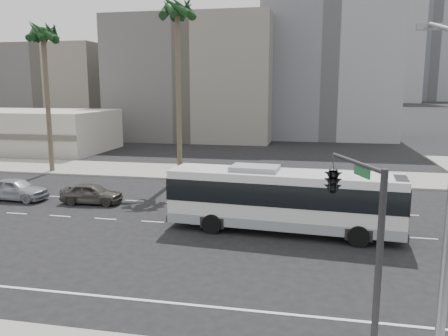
% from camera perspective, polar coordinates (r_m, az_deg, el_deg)
% --- Properties ---
extents(ground, '(700.00, 700.00, 0.00)m').
position_cam_1_polar(ground, '(26.16, -2.81, -7.22)').
color(ground, black).
rests_on(ground, ground).
extents(sidewalk_north, '(120.00, 7.00, 0.15)m').
position_cam_1_polar(sidewalk_north, '(40.91, 2.52, -0.74)').
color(sidewalk_north, gray).
rests_on(sidewalk_north, ground).
extents(commercial_low, '(22.00, 12.16, 5.00)m').
position_cam_1_polar(commercial_low, '(62.09, -24.36, 4.36)').
color(commercial_low, '#BBB3A5').
rests_on(commercial_low, ground).
extents(midrise_beige_west, '(24.00, 18.00, 18.00)m').
position_cam_1_polar(midrise_beige_west, '(71.55, -3.37, 11.11)').
color(midrise_beige_west, '#635F5B').
rests_on(midrise_beige_west, ground).
extents(midrise_gray_center, '(20.00, 20.00, 26.00)m').
position_cam_1_polar(midrise_gray_center, '(76.39, 13.14, 13.81)').
color(midrise_gray_center, slate).
rests_on(midrise_gray_center, ground).
extents(midrise_beige_far, '(18.00, 16.00, 15.00)m').
position_cam_1_polar(midrise_beige_far, '(86.35, -19.63, 9.38)').
color(midrise_beige_far, '#635F5B').
rests_on(midrise_beige_far, ground).
extents(civic_tower, '(42.00, 42.00, 129.00)m').
position_cam_1_polar(civic_tower, '(276.06, 10.06, 16.47)').
color(civic_tower, '#B5B1A6').
rests_on(civic_tower, ground).
extents(highrise_right, '(26.00, 26.00, 70.00)m').
position_cam_1_polar(highrise_right, '(258.57, 20.78, 15.57)').
color(highrise_right, slate).
rests_on(highrise_right, ground).
extents(highrise_far, '(22.00, 22.00, 60.00)m').
position_cam_1_polar(highrise_far, '(292.11, 24.74, 13.62)').
color(highrise_far, slate).
rests_on(highrise_far, ground).
extents(city_bus, '(12.69, 3.76, 3.60)m').
position_cam_1_polar(city_bus, '(24.67, 7.54, -3.81)').
color(city_bus, silver).
rests_on(city_bus, ground).
extents(car_a, '(1.87, 4.24, 1.42)m').
position_cam_1_polar(car_a, '(31.94, -16.41, -3.10)').
color(car_a, '#45423B').
rests_on(car_a, ground).
extents(car_b, '(2.13, 4.70, 1.56)m').
position_cam_1_polar(car_b, '(34.83, -24.87, -2.43)').
color(car_b, '#9498A0').
rests_on(car_b, ground).
extents(streetlight_corner, '(0.79, 4.53, 9.65)m').
position_cam_1_polar(streetlight_corner, '(11.52, 26.37, -2.76)').
color(streetlight_corner, slate).
rests_on(streetlight_corner, ground).
extents(traffic_signal, '(2.69, 3.74, 5.85)m').
position_cam_1_polar(traffic_signal, '(14.29, 14.17, -1.99)').
color(traffic_signal, '#262628').
rests_on(traffic_signal, ground).
extents(palm_near, '(4.51, 4.51, 15.22)m').
position_cam_1_polar(palm_near, '(39.29, -5.96, 18.87)').
color(palm_near, brown).
rests_on(palm_near, ground).
extents(palm_mid, '(4.41, 4.41, 13.65)m').
position_cam_1_polar(palm_mid, '(44.64, -21.94, 15.21)').
color(palm_mid, brown).
rests_on(palm_mid, ground).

